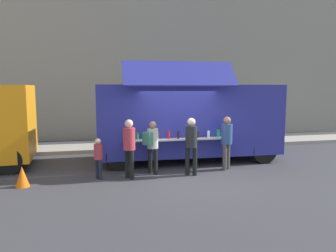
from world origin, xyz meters
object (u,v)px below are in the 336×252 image
food_truck_main (187,119)px  customer_rear_waiting (129,143)px  traffic_cone_orange (22,177)px  customer_mid_with_backpack (152,142)px  customer_extra_browsing (227,138)px  child_near_queue (98,155)px  trash_bin (260,133)px  customer_front_ordering (191,141)px

food_truck_main → customer_rear_waiting: size_ratio=3.73×
traffic_cone_orange → customer_mid_with_backpack: 3.66m
customer_extra_browsing → customer_rear_waiting: bearing=56.3°
food_truck_main → customer_mid_with_backpack: (-1.58, -1.64, -0.51)m
traffic_cone_orange → child_near_queue: (1.98, 0.27, 0.43)m
food_truck_main → customer_extra_browsing: size_ratio=3.76×
customer_rear_waiting → child_near_queue: customer_rear_waiting is taller
trash_bin → customer_rear_waiting: bearing=-146.5°
child_near_queue → traffic_cone_orange: bearing=157.3°
trash_bin → customer_rear_waiting: size_ratio=0.59×
traffic_cone_orange → customer_front_ordering: size_ratio=0.32×
food_truck_main → customer_mid_with_backpack: size_ratio=3.97×
food_truck_main → traffic_cone_orange: bearing=-156.1°
customer_rear_waiting → customer_extra_browsing: customer_rear_waiting is taller
food_truck_main → customer_rear_waiting: food_truck_main is taller
trash_bin → customer_rear_waiting: (-6.44, -4.27, 0.51)m
customer_front_ordering → customer_mid_with_backpack: size_ratio=1.07×
traffic_cone_orange → trash_bin: 10.30m
customer_rear_waiting → customer_extra_browsing: bearing=-22.2°
customer_extra_browsing → traffic_cone_orange: bearing=55.3°
customer_front_ordering → food_truck_main: bearing=10.0°
customer_mid_with_backpack → customer_extra_browsing: size_ratio=0.95×
food_truck_main → trash_bin: size_ratio=6.29×
customer_extra_browsing → child_near_queue: 4.01m
traffic_cone_orange → customer_front_ordering: bearing=1.4°
food_truck_main → customer_front_ordering: size_ratio=3.71×
food_truck_main → customer_extra_browsing: bearing=-61.8°
food_truck_main → customer_front_ordering: bearing=-101.5°
child_near_queue → trash_bin: bearing=-0.9°
customer_mid_with_backpack → customer_rear_waiting: (-0.71, -0.31, 0.04)m
customer_rear_waiting → customer_extra_browsing: size_ratio=1.01×
customer_rear_waiting → child_near_queue: bearing=145.5°
trash_bin → customer_extra_browsing: bearing=-130.1°
traffic_cone_orange → customer_extra_browsing: (5.96, 0.49, 0.74)m
food_truck_main → child_near_queue: bearing=-148.3°
food_truck_main → customer_front_ordering: food_truck_main is taller
child_near_queue → customer_front_ordering: bearing=-34.1°
customer_front_ordering → child_near_queue: customer_front_ordering is taller
customer_mid_with_backpack → customer_rear_waiting: size_ratio=0.94×
traffic_cone_orange → customer_front_ordering: (4.68, 0.11, 0.75)m
customer_mid_with_backpack → customer_extra_browsing: customer_extra_browsing is taller
customer_mid_with_backpack → child_near_queue: customer_mid_with_backpack is taller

